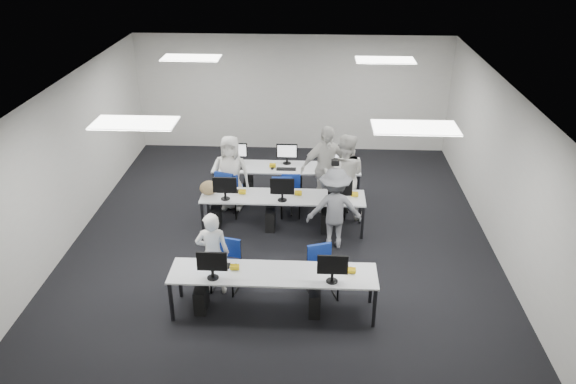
{
  "coord_description": "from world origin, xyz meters",
  "views": [
    {
      "loc": [
        0.58,
        -9.53,
        5.71
      ],
      "look_at": [
        0.12,
        -0.16,
        1.0
      ],
      "focal_mm": 35.0,
      "sensor_mm": 36.0,
      "label": 1
    }
  ],
  "objects_px": {
    "desk_mid": "(283,198)",
    "chair_2": "(228,203)",
    "student_0": "(213,254)",
    "desk_front": "(273,275)",
    "chair_7": "(338,198)",
    "student_1": "(344,176)",
    "student_3": "(325,168)",
    "chair_3": "(291,203)",
    "chair_4": "(336,202)",
    "chair_1": "(322,281)",
    "chair_5": "(229,196)",
    "chair_6": "(282,199)",
    "chair_0": "(226,274)",
    "student_2": "(231,173)",
    "photographer": "(335,209)"
  },
  "relations": [
    {
      "from": "student_1",
      "to": "student_2",
      "type": "bearing_deg",
      "value": 0.68
    },
    {
      "from": "student_1",
      "to": "student_3",
      "type": "bearing_deg",
      "value": -31.53
    },
    {
      "from": "desk_front",
      "to": "photographer",
      "type": "distance_m",
      "value": 2.24
    },
    {
      "from": "student_2",
      "to": "student_0",
      "type": "bearing_deg",
      "value": -83.28
    },
    {
      "from": "chair_0",
      "to": "photographer",
      "type": "bearing_deg",
      "value": 50.8
    },
    {
      "from": "chair_0",
      "to": "chair_3",
      "type": "height_order",
      "value": "chair_0"
    },
    {
      "from": "chair_3",
      "to": "chair_7",
      "type": "xyz_separation_m",
      "value": [
        1.0,
        0.28,
        0.0
      ]
    },
    {
      "from": "student_1",
      "to": "student_3",
      "type": "relative_size",
      "value": 0.97
    },
    {
      "from": "chair_1",
      "to": "chair_2",
      "type": "relative_size",
      "value": 1.06
    },
    {
      "from": "chair_1",
      "to": "chair_6",
      "type": "height_order",
      "value": "chair_6"
    },
    {
      "from": "chair_2",
      "to": "chair_4",
      "type": "distance_m",
      "value": 2.24
    },
    {
      "from": "chair_4",
      "to": "student_0",
      "type": "relative_size",
      "value": 0.62
    },
    {
      "from": "student_0",
      "to": "chair_4",
      "type": "bearing_deg",
      "value": -131.68
    },
    {
      "from": "desk_front",
      "to": "chair_7",
      "type": "xyz_separation_m",
      "value": [
        1.13,
        3.49,
        -0.41
      ]
    },
    {
      "from": "chair_2",
      "to": "chair_5",
      "type": "distance_m",
      "value": 0.29
    },
    {
      "from": "chair_3",
      "to": "student_2",
      "type": "relative_size",
      "value": 0.52
    },
    {
      "from": "student_1",
      "to": "photographer",
      "type": "xyz_separation_m",
      "value": [
        -0.22,
        -1.21,
        -0.1
      ]
    },
    {
      "from": "chair_1",
      "to": "student_2",
      "type": "height_order",
      "value": "student_2"
    },
    {
      "from": "desk_front",
      "to": "chair_7",
      "type": "distance_m",
      "value": 3.69
    },
    {
      "from": "desk_front",
      "to": "chair_3",
      "type": "bearing_deg",
      "value": 87.71
    },
    {
      "from": "desk_front",
      "to": "chair_3",
      "type": "xyz_separation_m",
      "value": [
        0.13,
        3.21,
        -0.42
      ]
    },
    {
      "from": "chair_5",
      "to": "student_0",
      "type": "relative_size",
      "value": 0.61
    },
    {
      "from": "chair_0",
      "to": "chair_6",
      "type": "distance_m",
      "value": 2.85
    },
    {
      "from": "chair_1",
      "to": "student_0",
      "type": "distance_m",
      "value": 1.84
    },
    {
      "from": "desk_front",
      "to": "chair_2",
      "type": "bearing_deg",
      "value": 110.51
    },
    {
      "from": "chair_1",
      "to": "photographer",
      "type": "xyz_separation_m",
      "value": [
        0.22,
        1.54,
        0.52
      ]
    },
    {
      "from": "chair_7",
      "to": "desk_mid",
      "type": "bearing_deg",
      "value": -146.67
    },
    {
      "from": "student_3",
      "to": "chair_1",
      "type": "bearing_deg",
      "value": -111.3
    },
    {
      "from": "student_1",
      "to": "student_2",
      "type": "height_order",
      "value": "student_1"
    },
    {
      "from": "chair_4",
      "to": "chair_7",
      "type": "relative_size",
      "value": 1.08
    },
    {
      "from": "chair_4",
      "to": "chair_7",
      "type": "height_order",
      "value": "chair_4"
    },
    {
      "from": "chair_0",
      "to": "chair_7",
      "type": "relative_size",
      "value": 1.02
    },
    {
      "from": "chair_1",
      "to": "student_0",
      "type": "xyz_separation_m",
      "value": [
        -1.78,
        0.01,
        0.47
      ]
    },
    {
      "from": "chair_4",
      "to": "student_2",
      "type": "distance_m",
      "value": 2.28
    },
    {
      "from": "chair_2",
      "to": "student_2",
      "type": "xyz_separation_m",
      "value": [
        0.03,
        0.33,
        0.55
      ]
    },
    {
      "from": "chair_3",
      "to": "photographer",
      "type": "xyz_separation_m",
      "value": [
        0.86,
        -1.21,
        0.53
      ]
    },
    {
      "from": "desk_mid",
      "to": "student_1",
      "type": "distance_m",
      "value": 1.38
    },
    {
      "from": "chair_7",
      "to": "chair_0",
      "type": "bearing_deg",
      "value": -128.99
    },
    {
      "from": "chair_7",
      "to": "photographer",
      "type": "distance_m",
      "value": 1.59
    },
    {
      "from": "chair_1",
      "to": "chair_6",
      "type": "bearing_deg",
      "value": 87.22
    },
    {
      "from": "chair_2",
      "to": "chair_7",
      "type": "xyz_separation_m",
      "value": [
        2.3,
        0.36,
        0.01
      ]
    },
    {
      "from": "chair_0",
      "to": "student_2",
      "type": "distance_m",
      "value": 2.94
    },
    {
      "from": "desk_mid",
      "to": "chair_2",
      "type": "bearing_deg",
      "value": 155.59
    },
    {
      "from": "desk_front",
      "to": "student_1",
      "type": "bearing_deg",
      "value": 69.31
    },
    {
      "from": "chair_0",
      "to": "chair_1",
      "type": "bearing_deg",
      "value": 8.59
    },
    {
      "from": "student_1",
      "to": "student_3",
      "type": "distance_m",
      "value": 0.49
    },
    {
      "from": "chair_2",
      "to": "student_0",
      "type": "relative_size",
      "value": 0.56
    },
    {
      "from": "chair_3",
      "to": "student_2",
      "type": "height_order",
      "value": "student_2"
    },
    {
      "from": "chair_5",
      "to": "chair_6",
      "type": "bearing_deg",
      "value": 15.23
    },
    {
      "from": "desk_front",
      "to": "desk_mid",
      "type": "distance_m",
      "value": 2.6
    }
  ]
}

